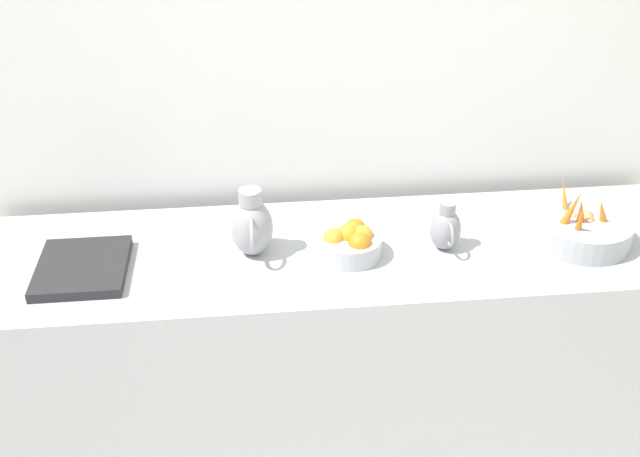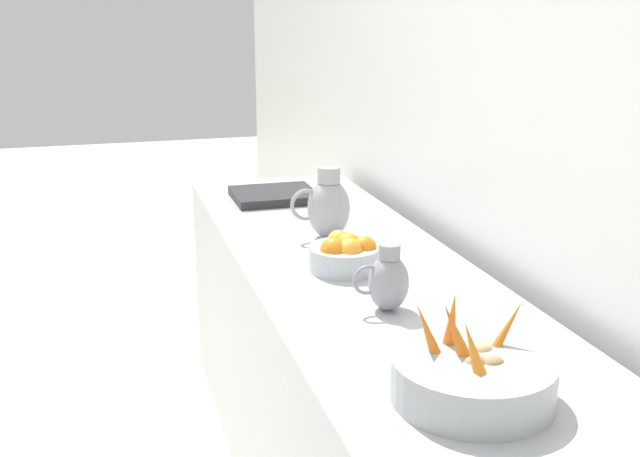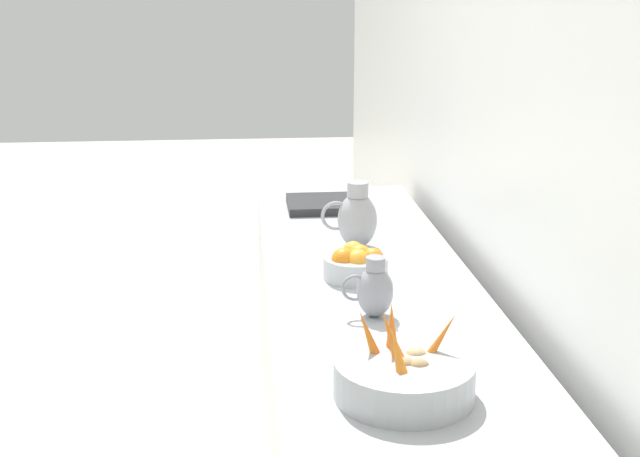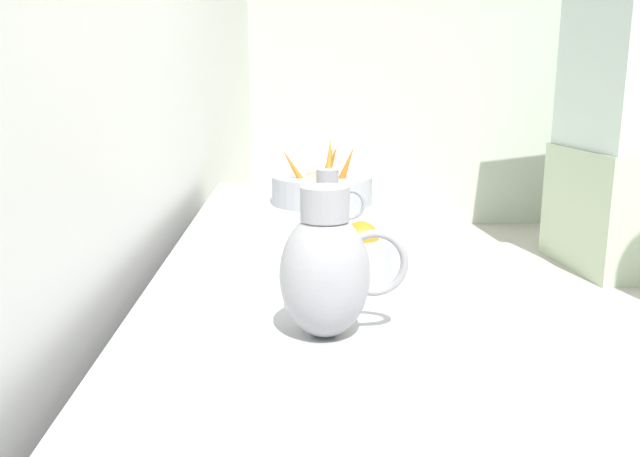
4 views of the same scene
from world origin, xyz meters
name	(u,v)px [view 3 (image 3 of 4)]	position (x,y,z in m)	size (l,w,h in m)	color
tile_wall_left	(573,119)	(-1.95, 0.57, 1.50)	(0.10, 8.15, 3.00)	white
prep_counter	(368,393)	(-1.48, 0.07, 0.44)	(0.71, 2.61, 0.89)	#ADAFB5
vegetable_colander	(404,376)	(-1.44, 0.93, 0.94)	(0.34, 0.34, 0.23)	#9EA0A5
orange_bowl	(356,263)	(-1.43, 0.08, 0.94)	(0.22, 0.22, 0.12)	#ADAFB5
metal_pitcher_tall	(357,218)	(-1.48, -0.27, 1.00)	(0.21, 0.15, 0.25)	#939399
metal_pitcher_short	(374,290)	(-1.44, 0.42, 0.97)	(0.16, 0.11, 0.19)	gray
counter_sink_basin	(326,204)	(-1.42, -0.85, 0.91)	(0.34, 0.30, 0.04)	#232326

